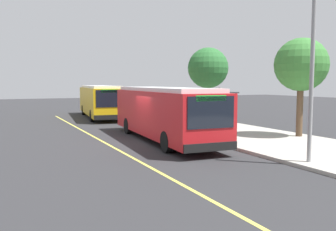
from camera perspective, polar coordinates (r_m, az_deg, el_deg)
ground_plane at (r=19.63m, az=-3.15°, el=-4.21°), size 120.00×120.00×0.00m
sidewalk_curb at (r=22.57m, az=11.08°, el=-2.87°), size 44.00×6.40×0.15m
lane_stripe_center at (r=18.91m, az=-9.34°, el=-4.62°), size 36.00×0.14×0.01m
transit_bus_main at (r=19.98m, az=-0.68°, el=0.64°), size 11.17×3.31×2.95m
transit_bus_second at (r=33.84m, az=-10.75°, el=2.41°), size 11.42×3.84×2.95m
bus_shelter at (r=24.20m, az=7.68°, el=2.10°), size 2.90×1.60×2.48m
waiting_bench at (r=24.25m, az=7.60°, el=-0.94°), size 1.60×0.48×0.95m
route_sign_post at (r=20.28m, az=8.12°, el=1.62°), size 0.44×0.08×2.80m
street_tree_near_shelter at (r=27.77m, az=6.36°, el=7.43°), size 3.09×3.09×5.73m
street_tree_upstreet at (r=21.86m, az=20.34°, el=7.48°), size 3.01×3.01×5.59m
utility_pole at (r=14.78m, az=21.80°, el=5.40°), size 0.16×0.16×6.40m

